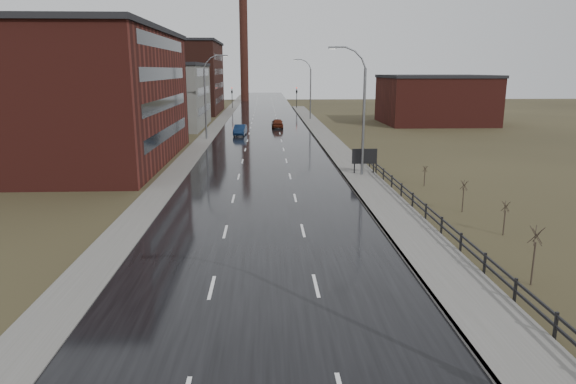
{
  "coord_description": "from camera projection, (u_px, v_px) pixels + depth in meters",
  "views": [
    {
      "loc": [
        0.13,
        -9.06,
        9.37
      ],
      "look_at": [
        1.31,
        17.6,
        3.0
      ],
      "focal_mm": 32.0,
      "sensor_mm": 36.0,
      "label": 1
    }
  ],
  "objects": [
    {
      "name": "road",
      "position": [
        264.0,
        141.0,
        69.27
      ],
      "size": [
        14.0,
        300.0,
        0.06
      ],
      "primitive_type": "cube",
      "color": "black",
      "rests_on": "ground"
    },
    {
      "name": "sidewalk_right",
      "position": [
        362.0,
        178.0,
        45.33
      ],
      "size": [
        3.2,
        180.0,
        0.18
      ],
      "primitive_type": "cube",
      "color": "#595651",
      "rests_on": "ground"
    },
    {
      "name": "curb_right",
      "position": [
        345.0,
        178.0,
        45.27
      ],
      "size": [
        0.16,
        180.0,
        0.18
      ],
      "primitive_type": "cube",
      "color": "slate",
      "rests_on": "ground"
    },
    {
      "name": "sidewalk_left",
      "position": [
        203.0,
        141.0,
        68.91
      ],
      "size": [
        2.4,
        260.0,
        0.12
      ],
      "primitive_type": "cube",
      "color": "#595651",
      "rests_on": "ground"
    },
    {
      "name": "warehouse_near",
      "position": [
        58.0,
        96.0,
        52.23
      ],
      "size": [
        22.44,
        28.56,
        13.5
      ],
      "color": "#471914",
      "rests_on": "ground"
    },
    {
      "name": "warehouse_mid",
      "position": [
        155.0,
        95.0,
        84.77
      ],
      "size": [
        16.32,
        20.4,
        10.5
      ],
      "color": "slate",
      "rests_on": "ground"
    },
    {
      "name": "warehouse_far",
      "position": [
        160.0,
        77.0,
        113.13
      ],
      "size": [
        26.52,
        24.48,
        15.5
      ],
      "color": "#331611",
      "rests_on": "ground"
    },
    {
      "name": "building_right",
      "position": [
        435.0,
        99.0,
        90.97
      ],
      "size": [
        18.36,
        16.32,
        8.5
      ],
      "color": "#471914",
      "rests_on": "ground"
    },
    {
      "name": "smokestack",
      "position": [
        244.0,
        49.0,
        152.88
      ],
      "size": [
        2.7,
        2.7,
        30.7
      ],
      "color": "#331611",
      "rests_on": "ground"
    },
    {
      "name": "streetlight_right_mid",
      "position": [
        361.0,
        111.0,
        44.97
      ],
      "size": [
        3.36,
        0.28,
        11.35
      ],
      "color": "slate",
      "rests_on": "ground"
    },
    {
      "name": "streetlight_left",
      "position": [
        207.0,
        97.0,
        69.53
      ],
      "size": [
        3.36,
        0.28,
        11.35
      ],
      "color": "slate",
      "rests_on": "ground"
    },
    {
      "name": "streetlight_right_far",
      "position": [
        309.0,
        89.0,
        97.44
      ],
      "size": [
        3.36,
        0.28,
        11.35
      ],
      "color": "slate",
      "rests_on": "ground"
    },
    {
      "name": "guardrail",
      "position": [
        446.0,
        227.0,
        29.04
      ],
      "size": [
        0.1,
        53.05,
        1.1
      ],
      "color": "black",
      "rests_on": "ground"
    },
    {
      "name": "shrub_c",
      "position": [
        534.0,
        254.0,
        22.61
      ],
      "size": [
        0.64,
        0.67,
        2.71
      ],
      "color": "#382D23",
      "rests_on": "ground"
    },
    {
      "name": "shrub_d",
      "position": [
        505.0,
        217.0,
        29.6
      ],
      "size": [
        0.48,
        0.51,
        2.02
      ],
      "color": "#382D23",
      "rests_on": "ground"
    },
    {
      "name": "shrub_e",
      "position": [
        463.0,
        195.0,
        34.43
      ],
      "size": [
        0.52,
        0.55,
        2.18
      ],
      "color": "#382D23",
      "rests_on": "ground"
    },
    {
      "name": "shrub_f",
      "position": [
        425.0,
        175.0,
        42.25
      ],
      "size": [
        0.41,
        0.43,
        1.69
      ],
      "color": "#382D23",
      "rests_on": "ground"
    },
    {
      "name": "billboard",
      "position": [
        364.0,
        157.0,
        46.53
      ],
      "size": [
        2.29,
        0.17,
        2.43
      ],
      "color": "black",
      "rests_on": "ground"
    },
    {
      "name": "traffic_light_left",
      "position": [
        232.0,
        90.0,
        126.17
      ],
      "size": [
        0.58,
        2.73,
        5.3
      ],
      "color": "black",
      "rests_on": "ground"
    },
    {
      "name": "traffic_light_right",
      "position": [
        297.0,
        90.0,
        126.86
      ],
      "size": [
        0.58,
        2.73,
        5.3
      ],
      "color": "black",
      "rests_on": "ground"
    },
    {
      "name": "car_near",
      "position": [
        240.0,
        130.0,
        75.01
      ],
      "size": [
        1.93,
        4.71,
        1.52
      ],
      "primitive_type": "imported",
      "rotation": [
        0.0,
        0.0,
        -0.07
      ],
      "color": "#0B1B38",
      "rests_on": "ground"
    },
    {
      "name": "car_far",
      "position": [
        277.0,
        123.0,
        84.26
      ],
      "size": [
        1.91,
        4.61,
        1.56
      ],
      "primitive_type": "imported",
      "rotation": [
        0.0,
        0.0,
        3.16
      ],
      "color": "#4E1A0D",
      "rests_on": "ground"
    }
  ]
}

